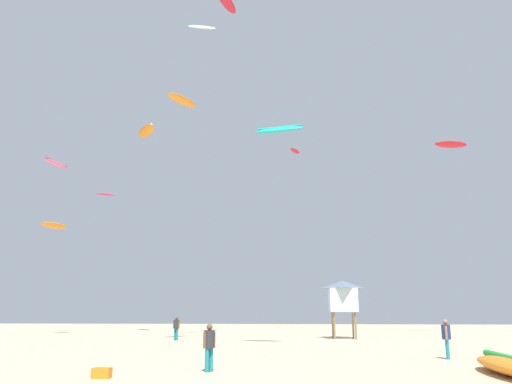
{
  "coord_description": "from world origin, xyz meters",
  "views": [
    {
      "loc": [
        2.33,
        -12.88,
        2.12
      ],
      "look_at": [
        0.0,
        19.13,
        9.69
      ],
      "focal_mm": 34.8,
      "sensor_mm": 36.0,
      "label": 1
    }
  ],
  "objects_px": {
    "kite_aloft_8": "(54,226)",
    "kite_aloft_9": "(279,129)",
    "person_midground": "(446,336)",
    "lifeguard_tower": "(343,296)",
    "person_foreground": "(209,344)",
    "kite_aloft_2": "(202,27)",
    "cooler_box": "(102,373)",
    "kite_aloft_1": "(56,164)",
    "kite_aloft_0": "(295,151)",
    "kite_aloft_4": "(182,100)",
    "kite_aloft_6": "(146,131)",
    "kite_aloft_3": "(451,144)",
    "person_left": "(176,326)",
    "kite_aloft_7": "(226,1)",
    "kite_aloft_5": "(105,194)"
  },
  "relations": [
    {
      "from": "person_midground",
      "to": "lifeguard_tower",
      "type": "height_order",
      "value": "lifeguard_tower"
    },
    {
      "from": "cooler_box",
      "to": "kite_aloft_1",
      "type": "height_order",
      "value": "kite_aloft_1"
    },
    {
      "from": "kite_aloft_0",
      "to": "kite_aloft_2",
      "type": "bearing_deg",
      "value": -114.53
    },
    {
      "from": "kite_aloft_5",
      "to": "kite_aloft_6",
      "type": "relative_size",
      "value": 0.56
    },
    {
      "from": "kite_aloft_0",
      "to": "kite_aloft_1",
      "type": "height_order",
      "value": "kite_aloft_0"
    },
    {
      "from": "person_foreground",
      "to": "kite_aloft_8",
      "type": "distance_m",
      "value": 33.44
    },
    {
      "from": "kite_aloft_0",
      "to": "kite_aloft_9",
      "type": "relative_size",
      "value": 0.69
    },
    {
      "from": "kite_aloft_1",
      "to": "kite_aloft_3",
      "type": "height_order",
      "value": "kite_aloft_3"
    },
    {
      "from": "kite_aloft_3",
      "to": "kite_aloft_6",
      "type": "xyz_separation_m",
      "value": [
        -27.81,
        -0.57,
        1.8
      ]
    },
    {
      "from": "cooler_box",
      "to": "kite_aloft_4",
      "type": "xyz_separation_m",
      "value": [
        -1.36,
        15.28,
        15.94
      ]
    },
    {
      "from": "kite_aloft_2",
      "to": "person_foreground",
      "type": "bearing_deg",
      "value": -77.06
    },
    {
      "from": "kite_aloft_0",
      "to": "kite_aloft_1",
      "type": "distance_m",
      "value": 23.97
    },
    {
      "from": "person_midground",
      "to": "kite_aloft_5",
      "type": "relative_size",
      "value": 0.83
    },
    {
      "from": "kite_aloft_2",
      "to": "kite_aloft_3",
      "type": "distance_m",
      "value": 24.05
    },
    {
      "from": "cooler_box",
      "to": "kite_aloft_0",
      "type": "xyz_separation_m",
      "value": [
        6.51,
        34.74,
        18.42
      ]
    },
    {
      "from": "person_midground",
      "to": "kite_aloft_3",
      "type": "xyz_separation_m",
      "value": [
        7.73,
        20.44,
        15.52
      ]
    },
    {
      "from": "kite_aloft_2",
      "to": "cooler_box",
      "type": "bearing_deg",
      "value": -87.55
    },
    {
      "from": "kite_aloft_6",
      "to": "kite_aloft_2",
      "type": "bearing_deg",
      "value": -50.86
    },
    {
      "from": "kite_aloft_8",
      "to": "kite_aloft_9",
      "type": "height_order",
      "value": "kite_aloft_9"
    },
    {
      "from": "person_foreground",
      "to": "kite_aloft_8",
      "type": "relative_size",
      "value": 0.54
    },
    {
      "from": "person_midground",
      "to": "kite_aloft_4",
      "type": "relative_size",
      "value": 0.6
    },
    {
      "from": "cooler_box",
      "to": "kite_aloft_0",
      "type": "height_order",
      "value": "kite_aloft_0"
    },
    {
      "from": "lifeguard_tower",
      "to": "kite_aloft_7",
      "type": "height_order",
      "value": "kite_aloft_7"
    },
    {
      "from": "kite_aloft_2",
      "to": "kite_aloft_4",
      "type": "xyz_separation_m",
      "value": [
        -0.56,
        -3.44,
        -7.72
      ]
    },
    {
      "from": "kite_aloft_4",
      "to": "kite_aloft_0",
      "type": "bearing_deg",
      "value": 67.98
    },
    {
      "from": "kite_aloft_9",
      "to": "kite_aloft_1",
      "type": "bearing_deg",
      "value": 151.76
    },
    {
      "from": "kite_aloft_4",
      "to": "kite_aloft_6",
      "type": "relative_size",
      "value": 0.78
    },
    {
      "from": "kite_aloft_4",
      "to": "kite_aloft_6",
      "type": "bearing_deg",
      "value": 117.62
    },
    {
      "from": "person_foreground",
      "to": "cooler_box",
      "type": "relative_size",
      "value": 2.86
    },
    {
      "from": "kite_aloft_1",
      "to": "kite_aloft_5",
      "type": "xyz_separation_m",
      "value": [
        -0.98,
        13.45,
        0.49
      ]
    },
    {
      "from": "person_foreground",
      "to": "kite_aloft_3",
      "type": "xyz_separation_m",
      "value": [
        17.31,
        25.61,
        15.56
      ]
    },
    {
      "from": "person_midground",
      "to": "kite_aloft_2",
      "type": "bearing_deg",
      "value": 154.55
    },
    {
      "from": "person_foreground",
      "to": "person_left",
      "type": "height_order",
      "value": "person_foreground"
    },
    {
      "from": "person_foreground",
      "to": "kite_aloft_9",
      "type": "relative_size",
      "value": 0.52
    },
    {
      "from": "kite_aloft_3",
      "to": "kite_aloft_4",
      "type": "xyz_separation_m",
      "value": [
        -21.75,
        -12.15,
        -0.39
      ]
    },
    {
      "from": "person_foreground",
      "to": "kite_aloft_9",
      "type": "height_order",
      "value": "kite_aloft_9"
    },
    {
      "from": "kite_aloft_0",
      "to": "kite_aloft_3",
      "type": "bearing_deg",
      "value": -27.76
    },
    {
      "from": "person_midground",
      "to": "person_left",
      "type": "height_order",
      "value": "person_midground"
    },
    {
      "from": "person_left",
      "to": "cooler_box",
      "type": "xyz_separation_m",
      "value": [
        2.1,
        -19.11,
        -0.77
      ]
    },
    {
      "from": "kite_aloft_7",
      "to": "kite_aloft_0",
      "type": "bearing_deg",
      "value": 67.67
    },
    {
      "from": "person_midground",
      "to": "person_foreground",
      "type": "bearing_deg",
      "value": -136.03
    },
    {
      "from": "kite_aloft_2",
      "to": "kite_aloft_5",
      "type": "distance_m",
      "value": 23.87
    },
    {
      "from": "cooler_box",
      "to": "kite_aloft_2",
      "type": "bearing_deg",
      "value": 92.45
    },
    {
      "from": "kite_aloft_2",
      "to": "kite_aloft_5",
      "type": "xyz_separation_m",
      "value": [
        -13.7,
        17.14,
        -9.4
      ]
    },
    {
      "from": "kite_aloft_1",
      "to": "kite_aloft_3",
      "type": "distance_m",
      "value": 34.38
    },
    {
      "from": "cooler_box",
      "to": "kite_aloft_7",
      "type": "height_order",
      "value": "kite_aloft_7"
    },
    {
      "from": "person_left",
      "to": "kite_aloft_1",
      "type": "height_order",
      "value": "kite_aloft_1"
    },
    {
      "from": "person_left",
      "to": "kite_aloft_4",
      "type": "bearing_deg",
      "value": -144.53
    },
    {
      "from": "kite_aloft_5",
      "to": "kite_aloft_2",
      "type": "bearing_deg",
      "value": -51.35
    },
    {
      "from": "cooler_box",
      "to": "kite_aloft_5",
      "type": "bearing_deg",
      "value": 112.02
    }
  ]
}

